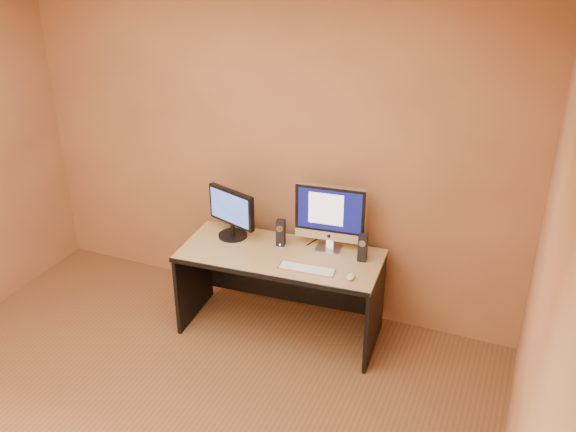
# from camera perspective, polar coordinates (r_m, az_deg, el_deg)

# --- Properties ---
(walls) EXTENTS (4.00, 4.00, 2.60)m
(walls) POSITION_cam_1_polar(r_m,az_deg,el_deg) (3.33, -16.07, -5.06)
(walls) COLOR #A06F40
(walls) RESTS_ON ground
(ceiling) EXTENTS (4.00, 4.00, 0.00)m
(ceiling) POSITION_cam_1_polar(r_m,az_deg,el_deg) (2.91, -19.34, 17.47)
(ceiling) COLOR white
(ceiling) RESTS_ON walls
(desk) EXTENTS (1.50, 0.74, 0.68)m
(desk) POSITION_cam_1_polar(r_m,az_deg,el_deg) (4.83, -0.69, -6.88)
(desk) COLOR tan
(desk) RESTS_ON ground
(imac) EXTENTS (0.54, 0.24, 0.50)m
(imac) POSITION_cam_1_polar(r_m,az_deg,el_deg) (4.61, 3.68, -0.21)
(imac) COLOR silver
(imac) RESTS_ON desk
(second_monitor) EXTENTS (0.49, 0.35, 0.38)m
(second_monitor) POSITION_cam_1_polar(r_m,az_deg,el_deg) (4.82, -5.01, 0.21)
(second_monitor) COLOR black
(second_monitor) RESTS_ON desk
(speaker_left) EXTENTS (0.07, 0.08, 0.20)m
(speaker_left) POSITION_cam_1_polar(r_m,az_deg,el_deg) (4.73, -0.65, -1.49)
(speaker_left) COLOR black
(speaker_left) RESTS_ON desk
(speaker_right) EXTENTS (0.07, 0.07, 0.20)m
(speaker_right) POSITION_cam_1_polar(r_m,az_deg,el_deg) (4.56, 6.66, -2.81)
(speaker_right) COLOR black
(speaker_right) RESTS_ON desk
(keyboard) EXTENTS (0.40, 0.14, 0.02)m
(keyboard) POSITION_cam_1_polar(r_m,az_deg,el_deg) (4.46, 1.64, -4.73)
(keyboard) COLOR #B4B4B8
(keyboard) RESTS_ON desk
(mouse) EXTENTS (0.06, 0.10, 0.03)m
(mouse) POSITION_cam_1_polar(r_m,az_deg,el_deg) (4.37, 5.61, -5.38)
(mouse) COLOR silver
(mouse) RESTS_ON desk
(cable_a) EXTENTS (0.09, 0.19, 0.01)m
(cable_a) POSITION_cam_1_polar(r_m,az_deg,el_deg) (4.77, 4.15, -2.65)
(cable_a) COLOR black
(cable_a) RESTS_ON desk
(cable_b) EXTENTS (0.05, 0.16, 0.01)m
(cable_b) POSITION_cam_1_polar(r_m,az_deg,el_deg) (4.82, 2.25, -2.26)
(cable_b) COLOR black
(cable_b) RESTS_ON desk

